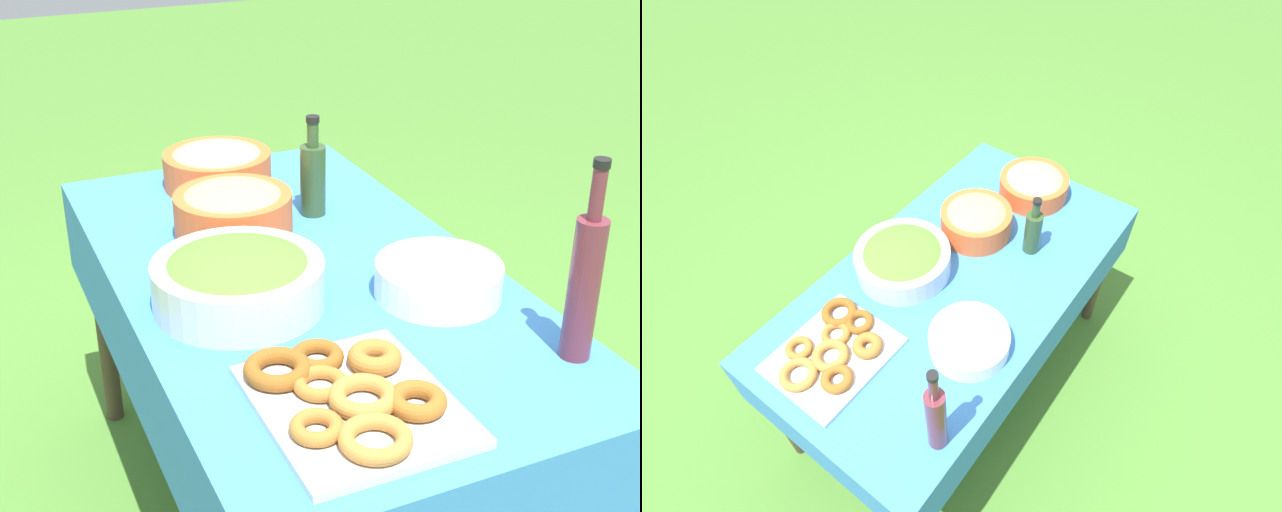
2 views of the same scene
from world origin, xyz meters
TOP-DOWN VIEW (x-y plane):
  - picnic_table at (0.00, 0.00)m, footprint 1.47×0.79m
  - salad_bowl at (-0.09, 0.18)m, footprint 0.35×0.35m
  - pasta_bowl at (0.55, 0.01)m, footprint 0.29×0.29m
  - donut_platter at (-0.49, 0.12)m, footprint 0.40×0.33m
  - plate_stack at (-0.21, -0.21)m, footprint 0.26×0.26m
  - olive_oil_bottle at (0.28, -0.15)m, footprint 0.06×0.06m
  - wine_bottle at (-0.52, -0.32)m, footprint 0.06×0.06m
  - bread_bowl at (0.23, 0.08)m, footprint 0.28×0.28m

SIDE VIEW (x-z plane):
  - picnic_table at x=0.00m, z-range 0.27..1.01m
  - donut_platter at x=-0.49m, z-range 0.74..0.79m
  - plate_stack at x=-0.21m, z-range 0.74..0.81m
  - pasta_bowl at x=0.55m, z-range 0.74..0.86m
  - salad_bowl at x=-0.09m, z-range 0.74..0.86m
  - bread_bowl at x=0.23m, z-range 0.74..0.87m
  - olive_oil_bottle at x=0.28m, z-range 0.71..0.96m
  - wine_bottle at x=-0.52m, z-range 0.70..1.08m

